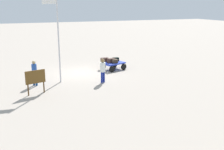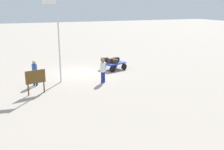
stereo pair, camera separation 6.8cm
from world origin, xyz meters
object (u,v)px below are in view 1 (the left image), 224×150
at_px(suitcase_tan, 116,59).
at_px(flagpole, 57,31).
at_px(suitcase_dark, 105,60).
at_px(worker_lead, 103,69).
at_px(suitcase_navy, 115,61).
at_px(luggage_cart, 113,64).
at_px(worker_trailing, 34,71).
at_px(signboard, 35,78).
at_px(suitcase_olive, 111,60).

distance_m(suitcase_tan, flagpole, 6.50).
relative_size(suitcase_tan, flagpole, 0.09).
relative_size(suitcase_dark, worker_lead, 0.36).
bearing_deg(suitcase_navy, suitcase_dark, -51.95).
height_order(suitcase_dark, suitcase_navy, suitcase_dark).
relative_size(luggage_cart, flagpole, 0.35).
xyz_separation_m(worker_lead, worker_trailing, (4.42, -1.03, -0.01)).
bearing_deg(flagpole, suitcase_dark, -149.36).
height_order(suitcase_tan, signboard, signboard).
height_order(luggage_cart, worker_lead, worker_lead).
height_order(suitcase_olive, suitcase_tan, suitcase_olive).
bearing_deg(worker_trailing, worker_lead, 166.88).
bearing_deg(suitcase_navy, luggage_cart, -73.09).
bearing_deg(suitcase_olive, worker_lead, 59.55).
height_order(worker_trailing, flagpole, flagpole).
height_order(suitcase_olive, signboard, signboard).
xyz_separation_m(suitcase_olive, worker_lead, (1.91, 3.26, 0.22)).
relative_size(suitcase_olive, suitcase_navy, 1.39).
distance_m(suitcase_tan, worker_trailing, 7.46).
xyz_separation_m(suitcase_dark, worker_lead, (1.50, 3.76, 0.23)).
bearing_deg(suitcase_dark, luggage_cart, 133.25).
xyz_separation_m(suitcase_navy, flagpole, (4.90, 1.77, 2.76)).
bearing_deg(flagpole, suitcase_tan, -154.44).
bearing_deg(suitcase_olive, luggage_cart, 151.68).
relative_size(flagpole, signboard, 4.04).
height_order(worker_lead, worker_trailing, worker_trailing).
bearing_deg(suitcase_tan, worker_trailing, 21.49).
xyz_separation_m(suitcase_dark, suitcase_navy, (-0.60, 0.77, -0.02)).
bearing_deg(flagpole, suitcase_olive, -156.60).
relative_size(worker_lead, signboard, 1.14).
distance_m(suitcase_olive, suitcase_tan, 0.79).
bearing_deg(worker_trailing, suitcase_olive, -160.62).
distance_m(worker_lead, worker_trailing, 4.53).
bearing_deg(suitcase_tan, luggage_cart, 50.73).
distance_m(luggage_cart, suitcase_tan, 0.81).
bearing_deg(luggage_cart, signboard, 31.06).
bearing_deg(suitcase_olive, signboard, 32.06).
bearing_deg(luggage_cart, suitcase_navy, 106.91).
bearing_deg(suitcase_tan, signboard, 32.78).
distance_m(flagpole, signboard, 3.68).
relative_size(suitcase_dark, flagpole, 0.10).
relative_size(worker_lead, flagpole, 0.28).
xyz_separation_m(suitcase_tan, signboard, (7.06, 4.55, 0.23)).
height_order(luggage_cart, suitcase_tan, suitcase_tan).
bearing_deg(worker_lead, suitcase_navy, -125.17).
xyz_separation_m(suitcase_dark, suitcase_tan, (-1.02, 0.00, -0.02)).
bearing_deg(worker_trailing, luggage_cart, -161.58).
distance_m(suitcase_olive, signboard, 7.62).
relative_size(luggage_cart, signboard, 1.40).
relative_size(luggage_cart, suitcase_olive, 3.08).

